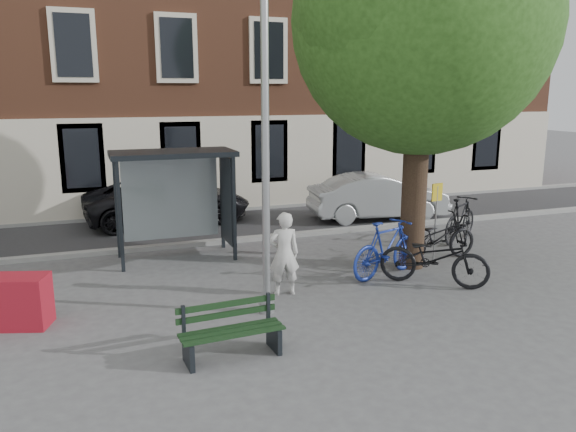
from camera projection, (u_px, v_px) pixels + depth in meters
The scene contains 18 objects.
ground at pixel (267, 312), 10.32m from camera, with size 90.00×90.00×0.00m, color #4C4C4F.
road at pixel (195, 228), 16.74m from camera, with size 40.00×4.00×0.01m, color #28282B.
curb_near at pixel (209, 242), 14.89m from camera, with size 40.00×0.25×0.12m, color gray.
curb_far at pixel (183, 213), 18.56m from camera, with size 40.00×0.25×0.12m, color gray.
building_row at pixel (157, 9), 20.74m from camera, with size 30.00×8.00×14.00m, color brown.
lamppost at pixel (266, 161), 9.72m from camera, with size 0.28×0.35×6.11m.
tree_right at pixel (427, 11), 11.73m from camera, with size 5.76×5.60×8.20m.
bus_shelter at pixel (189, 179), 13.47m from camera, with size 2.85×1.45×2.62m.
painter at pixel (284, 254), 11.06m from camera, with size 0.61×0.40×1.68m, color silver.
bench at pixel (231, 333), 8.51m from camera, with size 1.61×0.62×0.82m.
bike_a at pixel (438, 237), 13.45m from camera, with size 0.74×2.13×1.12m, color black.
bike_b at pixel (387, 248), 12.23m from camera, with size 0.59×2.10×1.26m, color navy.
bike_c at pixel (434, 258), 11.67m from camera, with size 0.78×2.24×1.18m, color black.
bike_d at pixel (460, 219), 15.17m from camera, with size 0.57×2.02×1.22m, color black.
car_dark at pixel (168, 200), 17.31m from camera, with size 2.32×5.03×1.40m, color black.
car_silver at pixel (378, 197), 17.83m from camera, with size 1.52×4.37×1.44m, color #A5A9AD.
red_stand at pixel (21, 301), 9.60m from camera, with size 0.90×0.60×0.90m, color maroon.
notice_sign at pixel (436, 205), 13.30m from camera, with size 0.32×0.09×1.86m.
Camera 1 is at (-2.96, -9.24, 3.94)m, focal length 35.00 mm.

